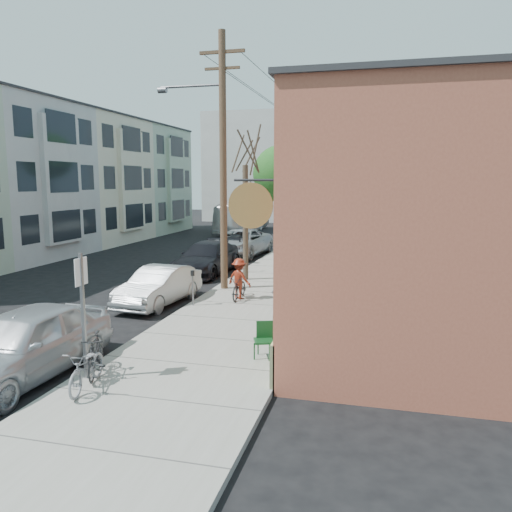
% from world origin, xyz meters
% --- Properties ---
extents(ground, '(120.00, 120.00, 0.00)m').
position_xyz_m(ground, '(0.00, 0.00, 0.00)').
color(ground, black).
extents(sidewalk, '(4.50, 58.00, 0.15)m').
position_xyz_m(sidewalk, '(4.25, 11.00, 0.07)').
color(sidewalk, gray).
rests_on(sidewalk, ground).
extents(cafe_building, '(6.60, 20.20, 6.61)m').
position_xyz_m(cafe_building, '(8.99, 4.99, 3.30)').
color(cafe_building, '#9D4F3A').
rests_on(cafe_building, ground).
extents(apartment_row, '(6.30, 32.00, 9.00)m').
position_xyz_m(apartment_row, '(-11.85, 14.00, 4.50)').
color(apartment_row, '#A6B79B').
rests_on(apartment_row, ground).
extents(end_cap_building, '(18.00, 8.00, 12.00)m').
position_xyz_m(end_cap_building, '(-2.00, 42.00, 6.00)').
color(end_cap_building, '#B8B7B2').
rests_on(end_cap_building, ground).
extents(sign_post, '(0.07, 0.45, 2.80)m').
position_xyz_m(sign_post, '(2.35, -5.38, 1.83)').
color(sign_post, slate).
rests_on(sign_post, sidewalk).
extents(parking_meter_near, '(0.14, 0.14, 1.24)m').
position_xyz_m(parking_meter_near, '(2.25, 1.34, 0.98)').
color(parking_meter_near, slate).
rests_on(parking_meter_near, sidewalk).
extents(parking_meter_far, '(0.14, 0.14, 1.24)m').
position_xyz_m(parking_meter_far, '(2.25, 8.09, 0.98)').
color(parking_meter_far, slate).
rests_on(parking_meter_far, sidewalk).
extents(utility_pole_near, '(3.57, 0.28, 10.00)m').
position_xyz_m(utility_pole_near, '(2.39, 4.31, 5.41)').
color(utility_pole_near, '#503A28').
rests_on(utility_pole_near, sidewalk).
extents(utility_pole_far, '(1.80, 0.28, 10.00)m').
position_xyz_m(utility_pole_far, '(2.45, 19.85, 5.34)').
color(utility_pole_far, '#503A28').
rests_on(utility_pole_far, sidewalk).
extents(tree_bare, '(0.24, 0.24, 5.01)m').
position_xyz_m(tree_bare, '(2.80, 6.32, 2.65)').
color(tree_bare, '#44392C').
rests_on(tree_bare, sidewalk).
extents(tree_leafy_mid, '(3.35, 3.35, 6.42)m').
position_xyz_m(tree_leafy_mid, '(2.80, 14.29, 4.88)').
color(tree_leafy_mid, '#44392C').
rests_on(tree_leafy_mid, sidewalk).
extents(tree_leafy_far, '(4.03, 4.03, 8.55)m').
position_xyz_m(tree_leafy_far, '(2.80, 24.45, 6.67)').
color(tree_leafy_far, '#44392C').
rests_on(tree_leafy_far, sidewalk).
extents(patio_chair_a, '(0.52, 0.52, 0.88)m').
position_xyz_m(patio_chair_a, '(6.18, -2.69, 0.59)').
color(patio_chair_a, '#113D1A').
rests_on(patio_chair_a, sidewalk).
extents(patio_chair_b, '(0.64, 0.64, 0.88)m').
position_xyz_m(patio_chair_b, '(5.87, -3.17, 0.59)').
color(patio_chair_b, '#113D1A').
rests_on(patio_chair_b, sidewalk).
extents(patron_grey, '(0.53, 0.68, 1.67)m').
position_xyz_m(patron_grey, '(5.59, -0.06, 0.99)').
color(patron_grey, gray).
rests_on(patron_grey, sidewalk).
extents(patron_green, '(0.96, 1.10, 1.91)m').
position_xyz_m(patron_green, '(6.20, -1.36, 1.10)').
color(patron_green, '#327E48').
rests_on(patron_green, sidewalk).
extents(cyclist, '(1.11, 0.87, 1.51)m').
position_xyz_m(cyclist, '(3.55, 2.70, 0.91)').
color(cyclist, maroon).
rests_on(cyclist, sidewalk).
extents(cyclist_bike, '(0.59, 1.64, 0.86)m').
position_xyz_m(cyclist_bike, '(3.55, 2.70, 0.58)').
color(cyclist_bike, black).
rests_on(cyclist_bike, sidewalk).
extents(parked_bike_a, '(0.98, 1.63, 0.95)m').
position_xyz_m(parked_bike_a, '(2.47, -5.18, 0.62)').
color(parked_bike_a, black).
rests_on(parked_bike_a, sidewalk).
extents(parked_bike_b, '(0.87, 1.77, 0.89)m').
position_xyz_m(parked_bike_b, '(2.69, -5.86, 0.59)').
color(parked_bike_b, gray).
rests_on(parked_bike_b, sidewalk).
extents(car_0, '(2.12, 4.90, 1.65)m').
position_xyz_m(car_0, '(0.80, -5.42, 0.82)').
color(car_0, silver).
rests_on(car_0, ground).
extents(car_1, '(1.84, 4.31, 1.38)m').
position_xyz_m(car_1, '(0.80, 1.68, 0.69)').
color(car_1, '#B0B5B8').
rests_on(car_1, ground).
extents(car_2, '(2.37, 5.38, 1.54)m').
position_xyz_m(car_2, '(0.39, 7.93, 0.77)').
color(car_2, black).
rests_on(car_2, ground).
extents(car_3, '(3.11, 5.89, 1.58)m').
position_xyz_m(car_3, '(0.38, 13.91, 0.79)').
color(car_3, '#A7AAAE').
rests_on(car_3, ground).
extents(bus, '(2.46, 9.75, 2.70)m').
position_xyz_m(bus, '(-3.27, 27.64, 1.35)').
color(bus, silver).
rests_on(bus, ground).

